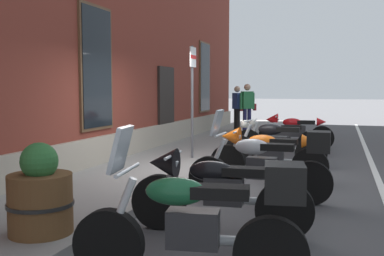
{
  "coord_description": "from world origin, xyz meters",
  "views": [
    {
      "loc": [
        -8.03,
        -2.52,
        1.67
      ],
      "look_at": [
        1.16,
        0.56,
        0.83
      ],
      "focal_mm": 41.83,
      "sensor_mm": 36.0,
      "label": 1
    }
  ],
  "objects": [
    {
      "name": "ground_plane",
      "position": [
        0.0,
        0.0,
        0.0
      ],
      "size": [
        140.0,
        140.0,
        0.0
      ],
      "primitive_type": "plane",
      "color": "#424244"
    },
    {
      "name": "sidewalk",
      "position": [
        0.0,
        1.12,
        0.06
      ],
      "size": [
        28.65,
        2.24,
        0.13
      ],
      "primitive_type": "cube",
      "color": "slate",
      "rests_on": "ground_plane"
    },
    {
      "name": "lane_stripe",
      "position": [
        0.0,
        -3.2,
        0.0
      ],
      "size": [
        28.65,
        0.12,
        0.01
      ],
      "primitive_type": "cube",
      "color": "silver",
      "rests_on": "ground_plane"
    },
    {
      "name": "motorcycle_green_touring",
      "position": [
        -4.51,
        -1.42,
        0.57
      ],
      "size": [
        0.72,
        2.03,
        1.36
      ],
      "color": "black",
      "rests_on": "ground_plane"
    },
    {
      "name": "motorcycle_black_sport",
      "position": [
        -3.13,
        -1.13,
        0.54
      ],
      "size": [
        0.62,
        2.13,
        0.98
      ],
      "color": "black",
      "rests_on": "ground_plane"
    },
    {
      "name": "motorcycle_silver_touring",
      "position": [
        -1.45,
        -1.48,
        0.57
      ],
      "size": [
        0.62,
        2.16,
        1.36
      ],
      "color": "black",
      "rests_on": "ground_plane"
    },
    {
      "name": "motorcycle_orange_sport",
      "position": [
        -0.05,
        -1.21,
        0.54
      ],
      "size": [
        0.62,
        2.13,
        0.98
      ],
      "color": "black",
      "rests_on": "ground_plane"
    },
    {
      "name": "motorcycle_black_naked",
      "position": [
        1.57,
        -1.16,
        0.49
      ],
      "size": [
        0.62,
        2.19,
        1.0
      ],
      "color": "black",
      "rests_on": "ground_plane"
    },
    {
      "name": "motorcycle_grey_naked",
      "position": [
        3.01,
        -1.07,
        0.47
      ],
      "size": [
        0.62,
        2.2,
        0.93
      ],
      "color": "black",
      "rests_on": "ground_plane"
    },
    {
      "name": "motorcycle_red_sport",
      "position": [
        4.67,
        -1.25,
        0.55
      ],
      "size": [
        0.62,
        2.08,
        0.99
      ],
      "color": "black",
      "rests_on": "ground_plane"
    },
    {
      "name": "pedestrian_striped_shirt",
      "position": [
        7.51,
        0.63,
        1.1
      ],
      "size": [
        0.52,
        0.52,
        1.73
      ],
      "color": "#1E1E4C",
      "rests_on": "sidewalk"
    },
    {
      "name": "pedestrian_blue_top",
      "position": [
        8.13,
        1.13,
        1.06
      ],
      "size": [
        0.53,
        0.51,
        1.66
      ],
      "color": "black",
      "rests_on": "sidewalk"
    },
    {
      "name": "parking_sign",
      "position": [
        1.46,
        0.65,
        1.74
      ],
      "size": [
        0.36,
        0.07,
        2.5
      ],
      "color": "#4C4C51",
      "rests_on": "sidewalk"
    },
    {
      "name": "barrel_planter",
      "position": [
        -4.09,
        0.51,
        0.53
      ],
      "size": [
        0.71,
        0.71,
        0.98
      ],
      "color": "brown",
      "rests_on": "sidewalk"
    }
  ]
}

